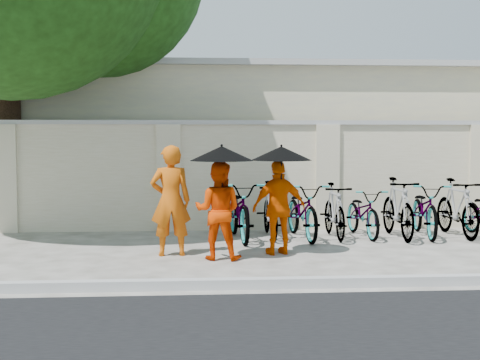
{
  "coord_description": "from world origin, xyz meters",
  "views": [
    {
      "loc": [
        -0.58,
        -9.47,
        1.83
      ],
      "look_at": [
        0.19,
        1.0,
        1.1
      ],
      "focal_mm": 50.0,
      "sensor_mm": 36.0,
      "label": 1
    }
  ],
  "objects": [
    {
      "name": "bike_4",
      "position": [
        2.46,
        2.11,
        0.43
      ],
      "size": [
        0.69,
        1.67,
        0.86
      ],
      "primitive_type": "imported",
      "rotation": [
        0.0,
        0.0,
        0.08
      ],
      "color": "gray",
      "rests_on": "ground"
    },
    {
      "name": "kerb",
      "position": [
        0.0,
        -1.7,
        0.06
      ],
      "size": [
        40.0,
        0.16,
        0.12
      ],
      "primitive_type": "cube",
      "color": "#A2A2A2",
      "rests_on": "ground"
    },
    {
      "name": "bike_2",
      "position": [
        1.36,
        1.98,
        0.49
      ],
      "size": [
        0.82,
        1.9,
        0.97
      ],
      "primitive_type": "imported",
      "rotation": [
        0.0,
        0.0,
        0.1
      ],
      "color": "gray",
      "rests_on": "ground"
    },
    {
      "name": "parasol_center",
      "position": [
        -0.14,
        0.09,
        1.55
      ],
      "size": [
        0.91,
        0.91,
        0.84
      ],
      "color": "black",
      "rests_on": "ground"
    },
    {
      "name": "monk_left",
      "position": [
        -0.89,
        0.52,
        0.83
      ],
      "size": [
        0.64,
        0.45,
        1.66
      ],
      "primitive_type": "imported",
      "rotation": [
        0.0,
        0.0,
        3.23
      ],
      "color": "#CC560A",
      "rests_on": "ground"
    },
    {
      "name": "compound_wall",
      "position": [
        1.0,
        3.2,
        1.0
      ],
      "size": [
        20.0,
        0.3,
        2.0
      ],
      "primitive_type": "cube",
      "color": "beige",
      "rests_on": "ground"
    },
    {
      "name": "monk_center",
      "position": [
        -0.19,
        0.17,
        0.71
      ],
      "size": [
        0.8,
        0.68,
        1.43
      ],
      "primitive_type": "imported",
      "rotation": [
        0.0,
        0.0,
        2.92
      ],
      "color": "#D33200",
      "rests_on": "ground"
    },
    {
      "name": "bike_5",
      "position": [
        3.01,
        1.89,
        0.53
      ],
      "size": [
        0.51,
        1.76,
        1.06
      ],
      "primitive_type": "imported",
      "rotation": [
        0.0,
        0.0,
        -0.01
      ],
      "color": "gray",
      "rests_on": "ground"
    },
    {
      "name": "parasol_right",
      "position": [
        0.76,
        0.42,
        1.54
      ],
      "size": [
        0.91,
        0.91,
        0.83
      ],
      "color": "black",
      "rests_on": "ground"
    },
    {
      "name": "ground",
      "position": [
        0.0,
        0.0,
        0.0
      ],
      "size": [
        80.0,
        80.0,
        0.0
      ],
      "primitive_type": "plane",
      "color": "#B6B0A8"
    },
    {
      "name": "bike_1",
      "position": [
        0.8,
        2.12,
        0.49
      ],
      "size": [
        0.49,
        1.65,
        0.99
      ],
      "primitive_type": "imported",
      "rotation": [
        0.0,
        0.0,
        0.01
      ],
      "color": "gray",
      "rests_on": "ground"
    },
    {
      "name": "building_behind",
      "position": [
        2.0,
        7.0,
        1.6
      ],
      "size": [
        14.0,
        6.0,
        3.2
      ],
      "primitive_type": "cube",
      "color": "beige",
      "rests_on": "ground"
    },
    {
      "name": "bike_3",
      "position": [
        1.91,
        1.96,
        0.48
      ],
      "size": [
        0.46,
        1.61,
        0.96
      ],
      "primitive_type": "imported",
      "rotation": [
        0.0,
        0.0,
        -0.0
      ],
      "color": "gray",
      "rests_on": "ground"
    },
    {
      "name": "bike_6",
      "position": [
        3.57,
        2.05,
        0.48
      ],
      "size": [
        0.85,
        1.88,
        0.96
      ],
      "primitive_type": "imported",
      "rotation": [
        0.0,
        0.0,
        -0.12
      ],
      "color": "gray",
      "rests_on": "ground"
    },
    {
      "name": "bike_0",
      "position": [
        0.25,
        1.92,
        0.5
      ],
      "size": [
        0.82,
        1.97,
        1.01
      ],
      "primitive_type": "imported",
      "rotation": [
        0.0,
        0.0,
        0.08
      ],
      "color": "gray",
      "rests_on": "ground"
    },
    {
      "name": "bike_7",
      "position": [
        4.12,
        1.98,
        0.51
      ],
      "size": [
        0.56,
        1.73,
        1.03
      ],
      "primitive_type": "imported",
      "rotation": [
        0.0,
        0.0,
        0.04
      ],
      "color": "gray",
      "rests_on": "ground"
    },
    {
      "name": "monk_right",
      "position": [
        0.74,
        0.5,
        0.71
      ],
      "size": [
        0.9,
        0.54,
        1.43
      ],
      "primitive_type": "imported",
      "rotation": [
        0.0,
        0.0,
        3.38
      ],
      "color": "#DB4B00",
      "rests_on": "ground"
    }
  ]
}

